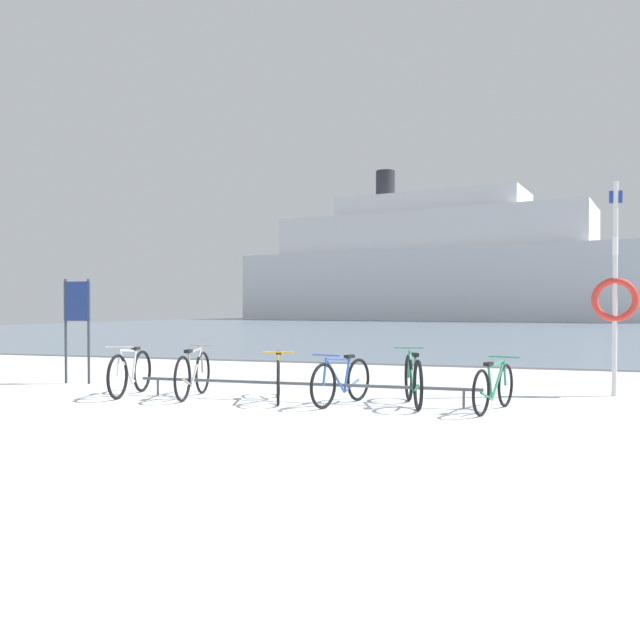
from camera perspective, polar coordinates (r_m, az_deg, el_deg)
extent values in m
cube|color=silver|center=(6.22, -4.97, -12.79)|extent=(80.00, 22.00, 0.08)
cube|color=slate|center=(71.61, 16.23, -0.18)|extent=(80.00, 110.00, 0.08)
cube|color=#47474C|center=(16.79, 9.97, -3.98)|extent=(80.00, 0.50, 0.05)
cylinder|color=#4C5156|center=(10.24, -1.72, -5.49)|extent=(5.49, 0.17, 0.05)
cylinder|color=#4C5156|center=(11.28, -13.75, -5.63)|extent=(0.04, 0.04, 0.28)
cylinder|color=#4C5156|center=(9.76, 12.25, -6.67)|extent=(0.04, 0.04, 0.28)
torus|color=black|center=(10.97, -17.00, -4.69)|extent=(0.18, 0.71, 0.71)
torus|color=black|center=(11.84, -15.03, -4.26)|extent=(0.18, 0.71, 0.71)
cylinder|color=silver|center=(11.24, -16.33, -3.90)|extent=(0.12, 0.51, 0.60)
cylinder|color=silver|center=(11.53, -15.69, -3.90)|extent=(0.07, 0.18, 0.54)
cylinder|color=silver|center=(11.29, -16.19, -2.54)|extent=(0.15, 0.62, 0.09)
cylinder|color=silver|center=(11.66, -15.42, -4.74)|extent=(0.11, 0.42, 0.19)
cylinder|color=silver|center=(10.98, -16.93, -3.60)|extent=(0.05, 0.11, 0.42)
cube|color=black|center=(11.57, -15.55, -2.37)|extent=(0.11, 0.21, 0.05)
cylinder|color=silver|center=(11.00, -16.86, -2.24)|extent=(0.46, 0.10, 0.02)
torus|color=black|center=(11.38, -10.05, -4.46)|extent=(0.17, 0.71, 0.71)
torus|color=black|center=(10.44, -11.73, -4.97)|extent=(0.17, 0.71, 0.71)
cylinder|color=gray|center=(11.06, -10.57, -3.96)|extent=(0.13, 0.52, 0.60)
cylinder|color=gray|center=(10.76, -11.11, -4.23)|extent=(0.07, 0.19, 0.54)
cylinder|color=gray|center=(10.97, -10.69, -2.62)|extent=(0.15, 0.65, 0.09)
cylinder|color=gray|center=(10.65, -11.35, -5.28)|extent=(0.11, 0.44, 0.19)
cylinder|color=gray|center=(11.33, -10.11, -3.43)|extent=(0.06, 0.11, 0.42)
cube|color=black|center=(10.67, -11.25, -2.64)|extent=(0.11, 0.21, 0.05)
cylinder|color=gray|center=(11.27, -10.17, -2.13)|extent=(0.46, 0.11, 0.02)
torus|color=black|center=(9.86, -3.62, -5.41)|extent=(0.28, 0.65, 0.68)
torus|color=black|center=(10.93, -3.56, -4.77)|extent=(0.28, 0.65, 0.68)
cylinder|color=gold|center=(10.19, -3.60, -4.49)|extent=(0.24, 0.54, 0.58)
cylinder|color=gold|center=(10.55, -3.58, -4.44)|extent=(0.10, 0.20, 0.51)
cylinder|color=gold|center=(10.25, -3.60, -3.05)|extent=(0.29, 0.67, 0.08)
cylinder|color=gold|center=(10.71, -3.57, -5.30)|extent=(0.20, 0.45, 0.19)
cylinder|color=gold|center=(9.88, -3.62, -4.23)|extent=(0.08, 0.12, 0.41)
cube|color=black|center=(10.60, -3.58, -2.83)|extent=(0.15, 0.22, 0.05)
cylinder|color=gold|center=(9.90, -3.62, -2.77)|extent=(0.44, 0.19, 0.02)
torus|color=black|center=(9.52, 0.29, -5.68)|extent=(0.22, 0.65, 0.66)
torus|color=black|center=(10.37, 3.32, -5.13)|extent=(0.22, 0.65, 0.66)
cylinder|color=#3359B2|center=(9.78, 1.33, -4.81)|extent=(0.17, 0.52, 0.56)
cylinder|color=#3359B2|center=(10.06, 2.32, -4.78)|extent=(0.08, 0.19, 0.50)
cylinder|color=#3359B2|center=(9.82, 1.56, -3.36)|extent=(0.21, 0.64, 0.08)
cylinder|color=#3359B2|center=(10.19, 2.72, -5.66)|extent=(0.15, 0.43, 0.18)
cylinder|color=#3359B2|center=(9.53, 0.41, -4.51)|extent=(0.06, 0.12, 0.39)
cube|color=black|center=(10.10, 2.54, -3.14)|extent=(0.13, 0.21, 0.05)
cylinder|color=#3359B2|center=(9.55, 0.53, -3.05)|extent=(0.45, 0.14, 0.02)
torus|color=black|center=(10.43, 7.63, -4.93)|extent=(0.27, 0.70, 0.72)
torus|color=black|center=(9.44, 8.42, -5.56)|extent=(0.27, 0.70, 0.72)
cylinder|color=#2D8C60|center=(10.09, 7.87, -4.40)|extent=(0.20, 0.51, 0.61)
cylinder|color=#2D8C60|center=(9.78, 8.13, -4.73)|extent=(0.09, 0.19, 0.54)
cylinder|color=#2D8C60|center=(10.00, 7.94, -2.92)|extent=(0.24, 0.63, 0.09)
cylinder|color=#2D8C60|center=(9.66, 8.24, -5.90)|extent=(0.17, 0.43, 0.20)
cylinder|color=#2D8C60|center=(10.37, 7.66, -3.80)|extent=(0.07, 0.12, 0.43)
cube|color=black|center=(9.68, 8.20, -2.97)|extent=(0.14, 0.21, 0.05)
cylinder|color=#2D8C60|center=(10.31, 7.69, -2.38)|extent=(0.44, 0.16, 0.02)
torus|color=black|center=(10.10, 15.65, -5.42)|extent=(0.21, 0.62, 0.63)
torus|color=black|center=(9.13, 13.68, -6.09)|extent=(0.21, 0.62, 0.63)
cylinder|color=#2D8C60|center=(9.77, 15.06, -4.97)|extent=(0.18, 0.53, 0.54)
cylinder|color=#2D8C60|center=(9.46, 14.42, -5.30)|extent=(0.08, 0.19, 0.48)
cylinder|color=#2D8C60|center=(9.68, 14.92, -3.64)|extent=(0.21, 0.66, 0.08)
cylinder|color=#2D8C60|center=(9.35, 14.13, -6.37)|extent=(0.15, 0.44, 0.18)
cylinder|color=#2D8C60|center=(10.04, 15.59, -4.40)|extent=(0.06, 0.12, 0.38)
cube|color=black|center=(9.36, 14.27, -3.68)|extent=(0.13, 0.21, 0.05)
cylinder|color=#2D8C60|center=(9.99, 15.53, -3.08)|extent=(0.45, 0.14, 0.02)
cylinder|color=#33383D|center=(13.62, -21.00, -0.90)|extent=(0.05, 0.05, 2.00)
cylinder|color=#33383D|center=(13.34, -19.26, -0.93)|extent=(0.05, 0.05, 2.00)
cube|color=navy|center=(13.47, -20.15, 1.53)|extent=(0.55, 0.08, 0.75)
cylinder|color=silver|center=(11.88, 24.01, 2.44)|extent=(0.08, 0.08, 3.51)
cylinder|color=white|center=(11.92, 24.04, 5.82)|extent=(0.09, 0.09, 0.30)
torus|color=red|center=(11.88, 24.01, 1.60)|extent=(0.73, 0.11, 0.73)
cube|color=navy|center=(12.01, 24.07, 9.63)|extent=(0.20, 0.03, 0.20)
cube|color=silver|center=(79.84, 10.41, 2.88)|extent=(49.58, 21.20, 8.02)
cube|color=white|center=(80.66, 9.60, 7.29)|extent=(37.41, 17.17, 4.41)
cube|color=white|center=(81.09, 9.61, 9.63)|extent=(22.88, 12.73, 2.25)
cylinder|color=#26262D|center=(83.66, 5.64, 11.41)|extent=(2.34, 2.34, 3.61)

